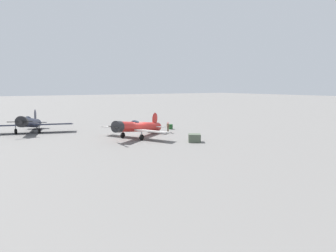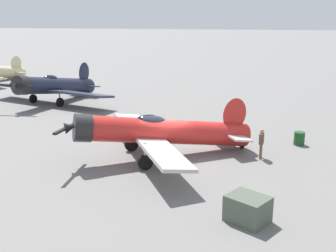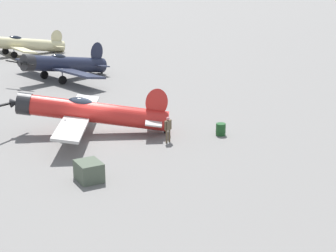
{
  "view_description": "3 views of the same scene",
  "coord_description": "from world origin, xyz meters",
  "px_view_note": "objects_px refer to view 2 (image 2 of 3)",
  "views": [
    {
      "loc": [
        16.25,
        34.14,
        7.11
      ],
      "look_at": [
        -5.18,
        -0.7,
        1.1
      ],
      "focal_mm": 28.78,
      "sensor_mm": 36.0,
      "label": 1
    },
    {
      "loc": [
        -4.27,
        21.87,
        7.87
      ],
      "look_at": [
        0.0,
        0.0,
        1.8
      ],
      "focal_mm": 44.11,
      "sensor_mm": 36.0,
      "label": 2
    },
    {
      "loc": [
        -21.23,
        28.75,
        11.4
      ],
      "look_at": [
        -5.18,
        -0.7,
        1.1
      ],
      "focal_mm": 58.47,
      "sensor_mm": 36.0,
      "label": 3
    }
  ],
  "objects_px": {
    "airplane_foreground": "(159,132)",
    "equipment_crate": "(248,209)",
    "ground_crew_mechanic": "(261,141)",
    "airplane_mid_apron": "(54,86)",
    "fuel_drum": "(299,138)"
  },
  "relations": [
    {
      "from": "airplane_foreground",
      "to": "equipment_crate",
      "type": "distance_m",
      "value": 8.35
    },
    {
      "from": "ground_crew_mechanic",
      "to": "airplane_foreground",
      "type": "bearing_deg",
      "value": -162.17
    },
    {
      "from": "airplane_mid_apron",
      "to": "fuel_drum",
      "type": "xyz_separation_m",
      "value": [
        -20.56,
        8.76,
        -1.13
      ]
    },
    {
      "from": "airplane_mid_apron",
      "to": "ground_crew_mechanic",
      "type": "relative_size",
      "value": 7.52
    },
    {
      "from": "airplane_mid_apron",
      "to": "airplane_foreground",
      "type": "bearing_deg",
      "value": 62.88
    },
    {
      "from": "equipment_crate",
      "to": "fuel_drum",
      "type": "distance_m",
      "value": 11.05
    },
    {
      "from": "airplane_mid_apron",
      "to": "equipment_crate",
      "type": "distance_m",
      "value": 26.11
    },
    {
      "from": "equipment_crate",
      "to": "airplane_mid_apron",
      "type": "bearing_deg",
      "value": -47.92
    },
    {
      "from": "airplane_mid_apron",
      "to": "fuel_drum",
      "type": "relative_size",
      "value": 15.81
    },
    {
      "from": "airplane_mid_apron",
      "to": "equipment_crate",
      "type": "relative_size",
      "value": 6.59
    },
    {
      "from": "airplane_foreground",
      "to": "equipment_crate",
      "type": "height_order",
      "value": "airplane_foreground"
    },
    {
      "from": "equipment_crate",
      "to": "fuel_drum",
      "type": "xyz_separation_m",
      "value": [
        -3.07,
        -10.61,
        -0.12
      ]
    },
    {
      "from": "ground_crew_mechanic",
      "to": "fuel_drum",
      "type": "relative_size",
      "value": 2.1
    },
    {
      "from": "ground_crew_mechanic",
      "to": "equipment_crate",
      "type": "relative_size",
      "value": 0.88
    },
    {
      "from": "ground_crew_mechanic",
      "to": "airplane_mid_apron",
      "type": "bearing_deg",
      "value": 155.31
    }
  ]
}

